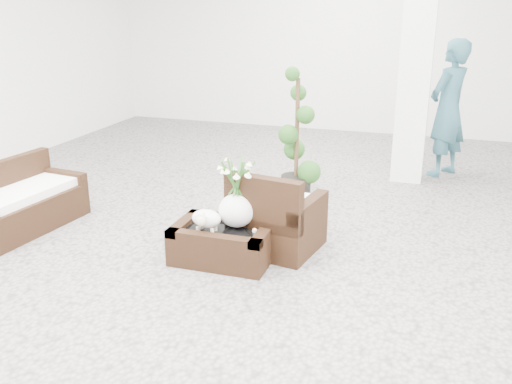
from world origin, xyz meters
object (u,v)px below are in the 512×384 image
(coffee_table, at_px, (223,244))
(topiary, at_px, (297,134))
(loveseat, at_px, (22,197))
(armchair, at_px, (278,209))

(coffee_table, bearing_deg, topiary, 85.00)
(loveseat, distance_m, topiary, 3.18)
(coffee_table, distance_m, loveseat, 2.30)
(loveseat, height_order, topiary, topiary)
(armchair, height_order, topiary, topiary)
(coffee_table, distance_m, topiary, 2.12)
(coffee_table, height_order, armchair, armchair)
(coffee_table, xyz_separation_m, topiary, (0.18, 2.02, 0.62))
(coffee_table, height_order, loveseat, loveseat)
(armchair, bearing_deg, loveseat, 17.57)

